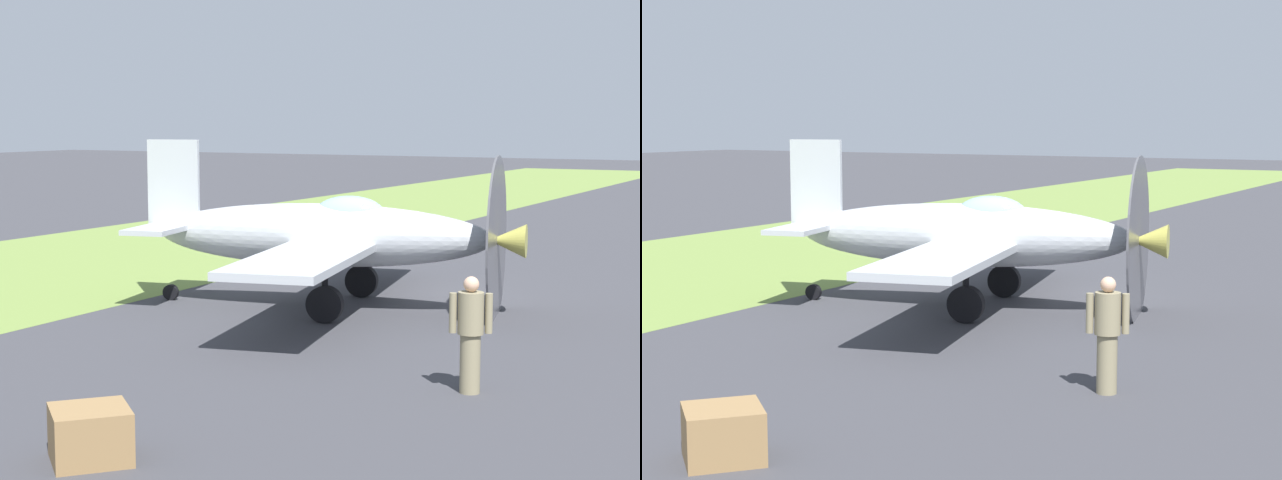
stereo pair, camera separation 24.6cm
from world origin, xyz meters
The scene contains 5 objects.
ground_plane centered at (0.00, 0.00, 0.00)m, with size 160.00×160.00×0.00m, color #38383D.
grass_verge centered at (0.00, -9.69, 0.00)m, with size 120.00×11.00×0.01m, color olive.
airplane_lead centered at (2.22, -0.11, 1.55)m, with size 10.46×8.37×3.71m.
ground_crew_chief centered at (7.34, 4.98, 0.91)m, with size 0.38×0.59×1.73m.
supply_crate centered at (12.38, 2.13, 0.32)m, with size 0.90×0.90×0.64m, color olive.
Camera 1 is at (21.61, 10.19, 4.02)m, focal length 58.88 mm.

